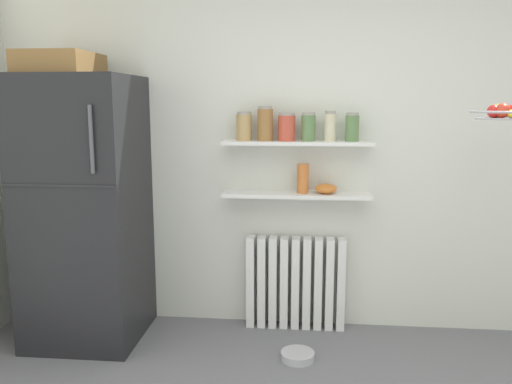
{
  "coord_description": "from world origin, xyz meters",
  "views": [
    {
      "loc": [
        -0.01,
        -1.65,
        1.62
      ],
      "look_at": [
        -0.33,
        1.6,
        1.05
      ],
      "focal_mm": 36.29,
      "sensor_mm": 36.0,
      "label": 1
    }
  ],
  "objects_px": {
    "storage_jar_1": "(265,124)",
    "vase": "(303,179)",
    "pet_food_bowl": "(298,356)",
    "hanging_fruit_basket": "(501,112)",
    "refrigerator": "(84,206)",
    "storage_jar_2": "(287,127)",
    "storage_jar_4": "(330,126)",
    "storage_jar_3": "(308,127)",
    "storage_jar_5": "(352,127)",
    "radiator": "(295,283)",
    "storage_jar_0": "(244,126)",
    "shelf_bowl": "(326,189)"
  },
  "relations": [
    {
      "from": "storage_jar_1",
      "to": "vase",
      "type": "bearing_deg",
      "value": 0.0
    },
    {
      "from": "pet_food_bowl",
      "to": "hanging_fruit_basket",
      "type": "bearing_deg",
      "value": 1.54
    },
    {
      "from": "vase",
      "to": "hanging_fruit_basket",
      "type": "relative_size",
      "value": 0.63
    },
    {
      "from": "refrigerator",
      "to": "pet_food_bowl",
      "type": "height_order",
      "value": "refrigerator"
    },
    {
      "from": "storage_jar_2",
      "to": "vase",
      "type": "bearing_deg",
      "value": 0.0
    },
    {
      "from": "storage_jar_1",
      "to": "storage_jar_2",
      "type": "relative_size",
      "value": 1.23
    },
    {
      "from": "refrigerator",
      "to": "storage_jar_4",
      "type": "bearing_deg",
      "value": 8.56
    },
    {
      "from": "storage_jar_2",
      "to": "storage_jar_4",
      "type": "xyz_separation_m",
      "value": [
        0.29,
        0.0,
        0.01
      ]
    },
    {
      "from": "storage_jar_3",
      "to": "pet_food_bowl",
      "type": "bearing_deg",
      "value": -95.36
    },
    {
      "from": "storage_jar_5",
      "to": "hanging_fruit_basket",
      "type": "relative_size",
      "value": 0.6
    },
    {
      "from": "storage_jar_1",
      "to": "storage_jar_5",
      "type": "relative_size",
      "value": 1.22
    },
    {
      "from": "radiator",
      "to": "hanging_fruit_basket",
      "type": "relative_size",
      "value": 2.18
    },
    {
      "from": "refrigerator",
      "to": "storage_jar_2",
      "type": "relative_size",
      "value": 10.11
    },
    {
      "from": "storage_jar_0",
      "to": "shelf_bowl",
      "type": "distance_m",
      "value": 0.71
    },
    {
      "from": "shelf_bowl",
      "to": "storage_jar_0",
      "type": "bearing_deg",
      "value": 180.0
    },
    {
      "from": "storage_jar_1",
      "to": "storage_jar_5",
      "type": "distance_m",
      "value": 0.59
    },
    {
      "from": "storage_jar_5",
      "to": "pet_food_bowl",
      "type": "height_order",
      "value": "storage_jar_5"
    },
    {
      "from": "radiator",
      "to": "storage_jar_0",
      "type": "bearing_deg",
      "value": -175.32
    },
    {
      "from": "storage_jar_1",
      "to": "storage_jar_4",
      "type": "relative_size",
      "value": 1.16
    },
    {
      "from": "storage_jar_0",
      "to": "storage_jar_5",
      "type": "relative_size",
      "value": 1.02
    },
    {
      "from": "shelf_bowl",
      "to": "storage_jar_2",
      "type": "bearing_deg",
      "value": 180.0
    },
    {
      "from": "refrigerator",
      "to": "radiator",
      "type": "bearing_deg",
      "value": 11.03
    },
    {
      "from": "storage_jar_3",
      "to": "shelf_bowl",
      "type": "height_order",
      "value": "storage_jar_3"
    },
    {
      "from": "radiator",
      "to": "storage_jar_1",
      "type": "xyz_separation_m",
      "value": [
        -0.22,
        -0.03,
        1.14
      ]
    },
    {
      "from": "storage_jar_0",
      "to": "shelf_bowl",
      "type": "bearing_deg",
      "value": 0.0
    },
    {
      "from": "vase",
      "to": "storage_jar_5",
      "type": "bearing_deg",
      "value": 0.0
    },
    {
      "from": "storage_jar_1",
      "to": "storage_jar_4",
      "type": "bearing_deg",
      "value": 0.0
    },
    {
      "from": "refrigerator",
      "to": "storage_jar_5",
      "type": "bearing_deg",
      "value": 7.87
    },
    {
      "from": "refrigerator",
      "to": "storage_jar_3",
      "type": "relative_size",
      "value": 9.97
    },
    {
      "from": "storage_jar_1",
      "to": "storage_jar_3",
      "type": "distance_m",
      "value": 0.29
    },
    {
      "from": "storage_jar_3",
      "to": "radiator",
      "type": "bearing_deg",
      "value": 157.75
    },
    {
      "from": "refrigerator",
      "to": "shelf_bowl",
      "type": "relative_size",
      "value": 12.81
    },
    {
      "from": "vase",
      "to": "pet_food_bowl",
      "type": "bearing_deg",
      "value": -91.47
    },
    {
      "from": "refrigerator",
      "to": "pet_food_bowl",
      "type": "relative_size",
      "value": 9.01
    },
    {
      "from": "storage_jar_3",
      "to": "storage_jar_4",
      "type": "bearing_deg",
      "value": 0.0
    },
    {
      "from": "storage_jar_1",
      "to": "pet_food_bowl",
      "type": "bearing_deg",
      "value": -61.83
    },
    {
      "from": "radiator",
      "to": "pet_food_bowl",
      "type": "xyz_separation_m",
      "value": [
        0.03,
        -0.5,
        -0.31
      ]
    },
    {
      "from": "storage_jar_0",
      "to": "hanging_fruit_basket",
      "type": "xyz_separation_m",
      "value": [
        1.53,
        -0.44,
        0.11
      ]
    },
    {
      "from": "radiator",
      "to": "storage_jar_0",
      "type": "height_order",
      "value": "storage_jar_0"
    },
    {
      "from": "storage_jar_5",
      "to": "hanging_fruit_basket",
      "type": "height_order",
      "value": "hanging_fruit_basket"
    },
    {
      "from": "radiator",
      "to": "storage_jar_3",
      "type": "bearing_deg",
      "value": -22.25
    },
    {
      "from": "radiator",
      "to": "storage_jar_3",
      "type": "distance_m",
      "value": 1.12
    },
    {
      "from": "storage_jar_1",
      "to": "hanging_fruit_basket",
      "type": "relative_size",
      "value": 0.73
    },
    {
      "from": "storage_jar_0",
      "to": "pet_food_bowl",
      "type": "height_order",
      "value": "storage_jar_0"
    },
    {
      "from": "radiator",
      "to": "storage_jar_4",
      "type": "xyz_separation_m",
      "value": [
        0.22,
        -0.03,
        1.12
      ]
    },
    {
      "from": "storage_jar_2",
      "to": "pet_food_bowl",
      "type": "bearing_deg",
      "value": -77.54
    },
    {
      "from": "shelf_bowl",
      "to": "storage_jar_5",
      "type": "bearing_deg",
      "value": 0.0
    },
    {
      "from": "storage_jar_1",
      "to": "storage_jar_2",
      "type": "distance_m",
      "value": 0.15
    },
    {
      "from": "refrigerator",
      "to": "storage_jar_2",
      "type": "height_order",
      "value": "refrigerator"
    },
    {
      "from": "refrigerator",
      "to": "vase",
      "type": "bearing_deg",
      "value": 9.58
    }
  ]
}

